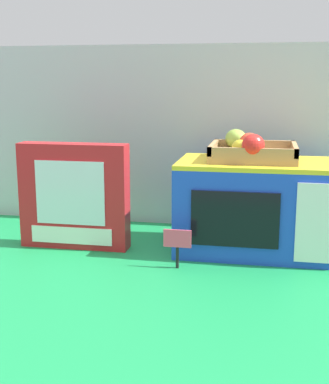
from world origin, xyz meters
TOP-DOWN VIEW (x-y plane):
  - ground_plane at (0.00, 0.00)m, footprint 1.70×1.70m
  - display_back_panel at (0.00, 0.28)m, footprint 1.61×0.03m
  - toy_microwave at (0.17, 0.03)m, footprint 0.43×0.26m
  - food_groups_crate at (0.15, 0.05)m, footprint 0.23×0.24m
  - cookie_set_box at (-0.33, -0.03)m, footprint 0.31×0.06m
  - price_sign at (-0.02, -0.15)m, footprint 0.07×0.01m

SIDE VIEW (x-z plane):
  - ground_plane at x=0.00m, z-range 0.00..0.00m
  - price_sign at x=-0.02m, z-range 0.02..0.12m
  - toy_microwave at x=0.17m, z-range 0.00..0.25m
  - cookie_set_box at x=-0.33m, z-range 0.00..0.29m
  - food_groups_crate at x=0.15m, z-range 0.24..0.32m
  - display_back_panel at x=0.00m, z-range 0.00..0.57m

